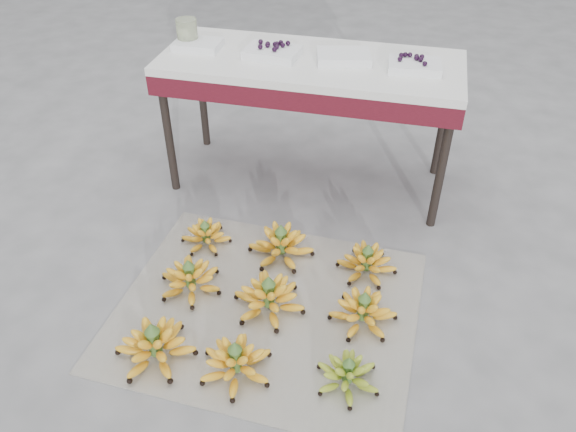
% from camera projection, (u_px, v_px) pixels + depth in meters
% --- Properties ---
extents(ground, '(60.00, 60.00, 0.00)m').
position_uv_depth(ground, '(269.00, 309.00, 2.40)').
color(ground, '#5F5F61').
rests_on(ground, ground).
extents(newspaper_mat, '(1.29, 1.10, 0.01)m').
position_uv_depth(newspaper_mat, '(267.00, 309.00, 2.40)').
color(newspaper_mat, white).
rests_on(newspaper_mat, ground).
extents(bunch_front_left, '(0.34, 0.34, 0.19)m').
position_uv_depth(bunch_front_left, '(155.00, 345.00, 2.16)').
color(bunch_front_left, yellow).
rests_on(bunch_front_left, newspaper_mat).
extents(bunch_front_center, '(0.34, 0.34, 0.17)m').
position_uv_depth(bunch_front_center, '(236.00, 362.00, 2.10)').
color(bunch_front_center, yellow).
rests_on(bunch_front_center, newspaper_mat).
extents(bunch_front_right, '(0.30, 0.30, 0.15)m').
position_uv_depth(bunch_front_right, '(348.00, 375.00, 2.07)').
color(bunch_front_right, olive).
rests_on(bunch_front_right, newspaper_mat).
extents(bunch_mid_left, '(0.33, 0.33, 0.17)m').
position_uv_depth(bunch_mid_left, '(190.00, 279.00, 2.45)').
color(bunch_mid_left, yellow).
rests_on(bunch_mid_left, newspaper_mat).
extents(bunch_mid_center, '(0.39, 0.39, 0.19)m').
position_uv_depth(bunch_mid_center, '(269.00, 297.00, 2.36)').
color(bunch_mid_center, yellow).
rests_on(bunch_mid_center, newspaper_mat).
extents(bunch_mid_right, '(0.30, 0.30, 0.17)m').
position_uv_depth(bunch_mid_right, '(363.00, 311.00, 2.30)').
color(bunch_mid_right, yellow).
rests_on(bunch_mid_right, newspaper_mat).
extents(bunch_back_left, '(0.24, 0.24, 0.14)m').
position_uv_depth(bunch_back_left, '(206.00, 235.00, 2.70)').
color(bunch_back_left, yellow).
rests_on(bunch_back_left, newspaper_mat).
extents(bunch_back_center, '(0.33, 0.33, 0.18)m').
position_uv_depth(bunch_back_center, '(281.00, 245.00, 2.62)').
color(bunch_back_center, yellow).
rests_on(bunch_back_center, newspaper_mat).
extents(bunch_back_right, '(0.29, 0.29, 0.16)m').
position_uv_depth(bunch_back_right, '(367.00, 262.00, 2.54)').
color(bunch_back_right, yellow).
rests_on(bunch_back_right, newspaper_mat).
extents(vendor_table, '(1.48, 0.59, 0.71)m').
position_uv_depth(vendor_table, '(310.00, 75.00, 2.79)').
color(vendor_table, black).
rests_on(vendor_table, ground).
extents(tray_far_left, '(0.24, 0.17, 0.04)m').
position_uv_depth(tray_far_left, '(198.00, 45.00, 2.83)').
color(tray_far_left, silver).
rests_on(tray_far_left, vendor_table).
extents(tray_left, '(0.28, 0.21, 0.07)m').
position_uv_depth(tray_left, '(273.00, 52.00, 2.75)').
color(tray_left, silver).
rests_on(tray_left, vendor_table).
extents(tray_right, '(0.29, 0.24, 0.04)m').
position_uv_depth(tray_right, '(344.00, 57.00, 2.71)').
color(tray_right, silver).
rests_on(tray_right, vendor_table).
extents(tray_far_right, '(0.26, 0.19, 0.06)m').
position_uv_depth(tray_far_right, '(415.00, 65.00, 2.62)').
color(tray_far_right, silver).
rests_on(tray_far_right, vendor_table).
extents(glass_jar, '(0.12, 0.12, 0.13)m').
position_uv_depth(glass_jar, '(187.00, 32.00, 2.84)').
color(glass_jar, beige).
rests_on(glass_jar, vendor_table).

